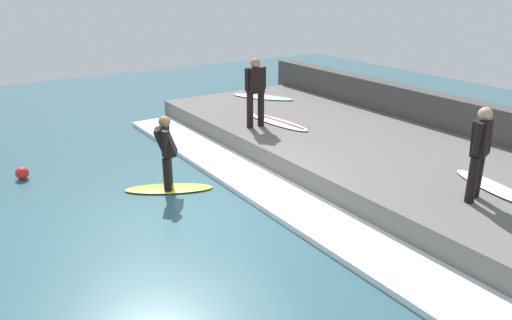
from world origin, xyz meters
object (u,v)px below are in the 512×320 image
Objects in this scene: surfboard_waiting_near at (278,122)px; surfer_riding at (166,148)px; surfboard_spare at (263,97)px; marker_buoy at (22,173)px; surfboard_riding at (169,188)px; surfer_waiting_far at (480,149)px; surfboard_waiting_far at (494,188)px; surfer_waiting_near at (255,89)px.

surfer_riding is at bearing -160.57° from surfboard_waiting_near.
marker_buoy is at bearing -167.51° from surfboard_spare.
surfer_riding reaches higher than surfboard_spare.
surfboard_waiting_near is at bearing -9.10° from marker_buoy.
surfboard_spare is (4.82, 3.79, 0.51)m from surfboard_riding.
surfer_waiting_far is 5.81× the size of marker_buoy.
surfer_waiting_far is 0.84× the size of surfboard_waiting_far.
marker_buoy is at bearing 136.44° from surfer_riding.
surfboard_waiting_near is (3.58, 1.26, -0.33)m from surfer_riding.
marker_buoy is at bearing 170.25° from surfer_waiting_near.
surfer_waiting_far is at bearing -176.97° from surfboard_waiting_far.
surfboard_waiting_near is (0.66, -0.04, -0.91)m from surfer_waiting_near.
surfer_waiting_near is 1.13m from surfboard_waiting_near.
marker_buoy is (-7.14, -1.58, -0.41)m from surfboard_spare.
surfer_waiting_near is at bearing 96.81° from surfer_waiting_far.
surfboard_spare is at bearing 81.24° from surfer_waiting_far.
surfboard_riding is 0.90× the size of surfboard_spare.
surfer_waiting_far reaches higher than surfboard_waiting_near.
surfer_riding reaches higher than marker_buoy.
surfboard_riding is at bearing -155.91° from surfer_waiting_near.
surfboard_waiting_near is at bearing 19.43° from surfer_riding.
surfboard_waiting_near is 2.82m from surfboard_spare.
surfboard_waiting_far is at bearing -82.59° from surfboard_waiting_near.
surfboard_waiting_far is at bearing -44.32° from surfboard_riding.
surfboard_riding is 1.12× the size of surfer_waiting_far.
surfboard_waiting_far is (0.71, -5.45, -0.00)m from surfboard_waiting_near.
surfer_waiting_far is 0.80× the size of surfboard_spare.
surfer_riding is at bearing 135.68° from surfboard_waiting_far.
surfer_riding is at bearing -155.91° from surfer_waiting_near.
surfer_riding is 6.14m from surfboard_spare.
surfboard_spare is (0.53, 7.98, 0.00)m from surfboard_waiting_far.
surfboard_spare is at bearing 63.88° from surfboard_waiting_near.
surfboard_waiting_far is (4.29, -4.19, 0.51)m from surfboard_riding.
surfer_riding is 0.78× the size of surfboard_waiting_far.
surfboard_waiting_near is 5.56m from surfer_waiting_far.
surfer_waiting_far is (3.58, -4.23, 1.37)m from surfboard_riding.
surfboard_waiting_far is 9.21m from marker_buoy.
surfboard_riding is at bearing -43.56° from marker_buoy.
surfboard_waiting_near reaches higher than marker_buoy.
surfer_waiting_near is 0.90× the size of surfboard_waiting_far.
surfer_waiting_far is at bearing -49.69° from surfboard_riding.
surfboard_waiting_far is (4.29, -4.19, -0.33)m from surfer_riding.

